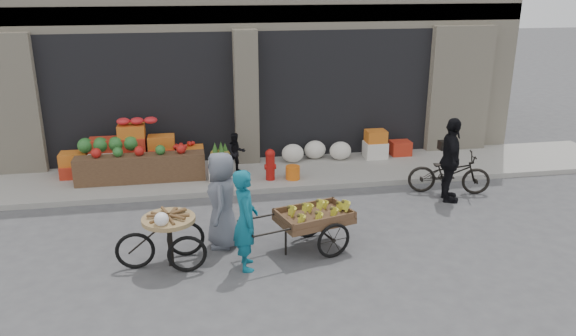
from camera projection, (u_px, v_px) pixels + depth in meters
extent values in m
plane|color=#424244|center=(281.00, 260.00, 9.22)|extent=(80.00, 80.00, 0.00)
cube|color=gray|center=(252.00, 175.00, 13.02)|extent=(18.00, 2.20, 0.12)
cube|color=beige|center=(232.00, 11.00, 15.73)|extent=(14.00, 6.00, 7.00)
cube|color=gray|center=(243.00, 14.00, 13.04)|extent=(14.00, 0.30, 0.40)
cube|color=black|center=(142.00, 94.00, 13.85)|extent=(4.40, 1.60, 3.10)
cube|color=black|center=(336.00, 88.00, 14.68)|extent=(4.40, 1.60, 3.10)
cube|color=beige|center=(246.00, 97.00, 13.48)|extent=(0.55, 0.80, 3.22)
cube|color=brown|center=(141.00, 168.00, 12.35)|extent=(2.80, 0.45, 0.60)
sphere|color=#1E5923|center=(109.00, 144.00, 12.55)|extent=(0.34, 0.34, 0.34)
cylinder|color=silver|center=(220.00, 171.00, 12.33)|extent=(0.52, 0.52, 0.50)
cylinder|color=#A5140F|center=(270.00, 168.00, 12.45)|extent=(0.20, 0.20, 0.56)
sphere|color=#A5140F|center=(270.00, 154.00, 12.35)|extent=(0.22, 0.22, 0.22)
cylinder|color=orange|center=(293.00, 173.00, 12.53)|extent=(0.32, 0.32, 0.30)
ellipsoid|color=silver|center=(317.00, 152.00, 13.77)|extent=(1.70, 0.60, 0.44)
imported|color=black|center=(236.00, 153.00, 12.88)|extent=(0.51, 0.43, 0.93)
cube|color=brown|center=(314.00, 219.00, 9.44)|extent=(1.38, 1.09, 0.11)
torus|color=black|center=(334.00, 241.00, 9.21)|extent=(0.60, 0.22, 0.61)
torus|color=black|center=(309.00, 221.00, 9.94)|extent=(0.60, 0.22, 0.61)
cylinder|color=black|center=(286.00, 241.00, 9.31)|extent=(0.04, 0.04, 0.50)
imported|color=#0F5C73|center=(246.00, 220.00, 8.74)|extent=(0.40, 0.60, 1.65)
cylinder|color=#9E7F51|center=(169.00, 219.00, 8.81)|extent=(0.87, 0.87, 0.07)
cube|color=black|center=(170.00, 242.00, 8.94)|extent=(0.08, 0.08, 0.80)
torus|color=black|center=(187.00, 254.00, 8.76)|extent=(0.62, 0.08, 0.62)
torus|color=black|center=(186.00, 239.00, 9.27)|extent=(0.62, 0.08, 0.62)
torus|color=black|center=(135.00, 251.00, 8.86)|extent=(0.62, 0.08, 0.62)
imported|color=slate|center=(222.00, 200.00, 9.47)|extent=(0.62, 0.87, 1.68)
imported|color=black|center=(449.00, 173.00, 11.95)|extent=(1.81, 1.05, 0.90)
imported|color=black|center=(451.00, 160.00, 11.41)|extent=(0.70, 1.11, 1.76)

